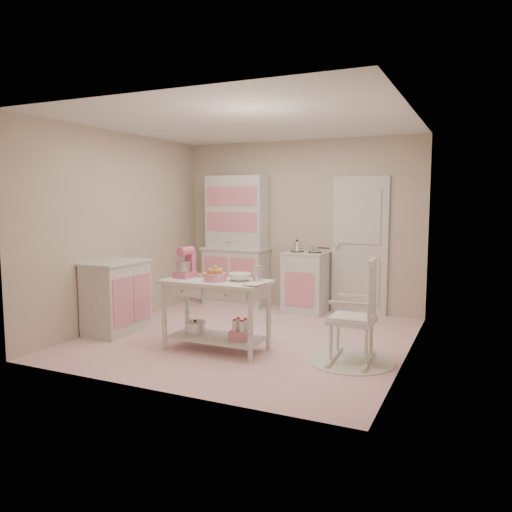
% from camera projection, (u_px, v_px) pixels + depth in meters
% --- Properties ---
extents(room_shell, '(3.84, 3.84, 2.62)m').
position_uv_depth(room_shell, '(247.00, 204.00, 5.99)').
color(room_shell, pink).
rests_on(room_shell, ground).
extents(door, '(0.82, 0.05, 2.04)m').
position_uv_depth(door, '(360.00, 246.00, 7.35)').
color(door, white).
rests_on(door, ground).
extents(hutch, '(1.06, 0.50, 2.08)m').
position_uv_depth(hutch, '(236.00, 241.00, 7.97)').
color(hutch, white).
rests_on(hutch, ground).
extents(stove, '(0.62, 0.57, 0.92)m').
position_uv_depth(stove, '(306.00, 282.00, 7.49)').
color(stove, white).
rests_on(stove, ground).
extents(base_cabinet, '(0.54, 0.84, 0.92)m').
position_uv_depth(base_cabinet, '(116.00, 297.00, 6.37)').
color(base_cabinet, white).
rests_on(base_cabinet, ground).
extents(lace_rug, '(0.92, 0.92, 0.01)m').
position_uv_depth(lace_rug, '(351.00, 361.00, 5.26)').
color(lace_rug, white).
rests_on(lace_rug, ground).
extents(rocking_chair, '(0.52, 0.75, 1.10)m').
position_uv_depth(rocking_chair, '(352.00, 310.00, 5.20)').
color(rocking_chair, white).
rests_on(rocking_chair, ground).
extents(work_table, '(1.20, 0.60, 0.80)m').
position_uv_depth(work_table, '(216.00, 315.00, 5.62)').
color(work_table, white).
rests_on(work_table, ground).
extents(stand_mixer, '(0.22, 0.29, 0.34)m').
position_uv_depth(stand_mixer, '(185.00, 263.00, 5.75)').
color(stand_mixer, '#D55A7E').
rests_on(stand_mixer, work_table).
extents(cookie_tray, '(0.34, 0.24, 0.02)m').
position_uv_depth(cookie_tray, '(212.00, 276.00, 5.80)').
color(cookie_tray, silver).
rests_on(cookie_tray, work_table).
extents(bread_basket, '(0.25, 0.25, 0.09)m').
position_uv_depth(bread_basket, '(215.00, 277.00, 5.52)').
color(bread_basket, pink).
rests_on(bread_basket, work_table).
extents(mixing_bowl, '(0.26, 0.26, 0.08)m').
position_uv_depth(mixing_bowl, '(240.00, 277.00, 5.54)').
color(mixing_bowl, white).
rests_on(mixing_bowl, work_table).
extents(metal_pitcher, '(0.10, 0.10, 0.17)m').
position_uv_depth(metal_pitcher, '(258.00, 273.00, 5.53)').
color(metal_pitcher, silver).
rests_on(metal_pitcher, work_table).
extents(recipe_book, '(0.20, 0.25, 0.02)m').
position_uv_depth(recipe_book, '(248.00, 284.00, 5.28)').
color(recipe_book, white).
rests_on(recipe_book, work_table).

